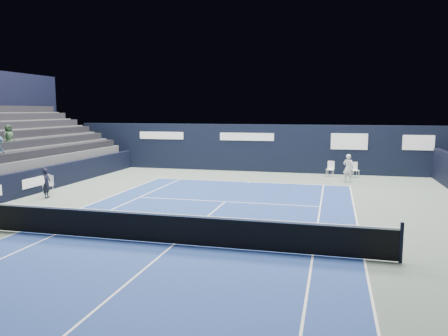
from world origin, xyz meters
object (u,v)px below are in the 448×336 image
object	(u,v)px
tennis_net	(174,228)
tennis_player	(348,168)
folding_chair_back_a	(331,166)
line_judge_chair	(49,183)
folding_chair_back_b	(355,169)

from	to	relation	value
tennis_net	tennis_player	bearing A→B (deg)	67.88
folding_chair_back_a	line_judge_chair	distance (m)	16.03
line_judge_chair	tennis_player	size ratio (longest dim) A/B	0.56
folding_chair_back_a	tennis_net	size ratio (longest dim) A/B	0.07
line_judge_chair	tennis_player	xyz separation A→B (m)	(14.15, 7.13, 0.29)
folding_chair_back_a	tennis_net	world-z (taller)	tennis_net
folding_chair_back_b	line_judge_chair	xyz separation A→B (m)	(-14.60, -9.11, -0.02)
folding_chair_back_a	tennis_player	xyz separation A→B (m)	(0.96, -1.98, 0.17)
tennis_player	tennis_net	bearing A→B (deg)	-112.12
folding_chair_back_a	tennis_net	bearing A→B (deg)	-91.40
folding_chair_back_b	tennis_player	xyz separation A→B (m)	(-0.45, -1.99, 0.27)
folding_chair_back_a	folding_chair_back_b	size ratio (longest dim) A/B	1.02
folding_chair_back_b	tennis_net	distance (m)	16.37
folding_chair_back_b	tennis_net	xyz separation A→B (m)	(-5.85, -15.28, -0.02)
tennis_net	folding_chair_back_b	bearing A→B (deg)	69.05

